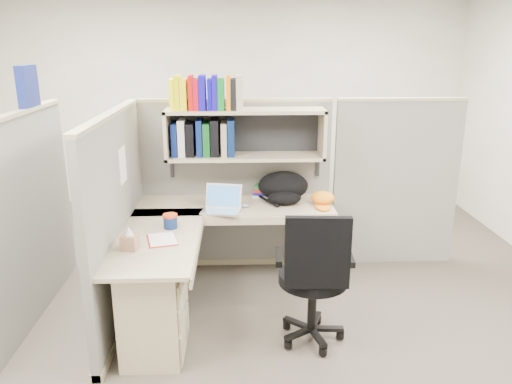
{
  "coord_description": "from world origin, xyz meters",
  "views": [
    {
      "loc": [
        0.03,
        -3.67,
        2.12
      ],
      "look_at": [
        0.18,
        0.25,
        0.94
      ],
      "focal_mm": 35.0,
      "sensor_mm": 36.0,
      "label": 1
    }
  ],
  "objects_px": {
    "laptop": "(221,199)",
    "backpack": "(284,188)",
    "snack_canister": "(170,221)",
    "task_chair": "(313,298)",
    "desk": "(180,278)"
  },
  "relations": [
    {
      "from": "laptop",
      "to": "backpack",
      "type": "bearing_deg",
      "value": 37.21
    },
    {
      "from": "backpack",
      "to": "snack_canister",
      "type": "xyz_separation_m",
      "value": [
        -0.94,
        -0.62,
        -0.08
      ]
    },
    {
      "from": "backpack",
      "to": "task_chair",
      "type": "relative_size",
      "value": 0.43
    },
    {
      "from": "laptop",
      "to": "task_chair",
      "type": "bearing_deg",
      "value": -39.47
    },
    {
      "from": "backpack",
      "to": "task_chair",
      "type": "distance_m",
      "value": 1.23
    },
    {
      "from": "desk",
      "to": "backpack",
      "type": "height_order",
      "value": "backpack"
    },
    {
      "from": "backpack",
      "to": "snack_canister",
      "type": "height_order",
      "value": "backpack"
    },
    {
      "from": "desk",
      "to": "laptop",
      "type": "height_order",
      "value": "laptop"
    },
    {
      "from": "laptop",
      "to": "backpack",
      "type": "xyz_separation_m",
      "value": [
        0.56,
        0.26,
        0.02
      ]
    },
    {
      "from": "desk",
      "to": "laptop",
      "type": "xyz_separation_m",
      "value": [
        0.29,
        0.64,
        0.4
      ]
    },
    {
      "from": "laptop",
      "to": "snack_canister",
      "type": "bearing_deg",
      "value": -124.09
    },
    {
      "from": "desk",
      "to": "backpack",
      "type": "relative_size",
      "value": 3.83
    },
    {
      "from": "laptop",
      "to": "snack_canister",
      "type": "xyz_separation_m",
      "value": [
        -0.38,
        -0.36,
        -0.06
      ]
    },
    {
      "from": "snack_canister",
      "to": "task_chair",
      "type": "relative_size",
      "value": 0.11
    },
    {
      "from": "laptop",
      "to": "task_chair",
      "type": "distance_m",
      "value": 1.19
    }
  ]
}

